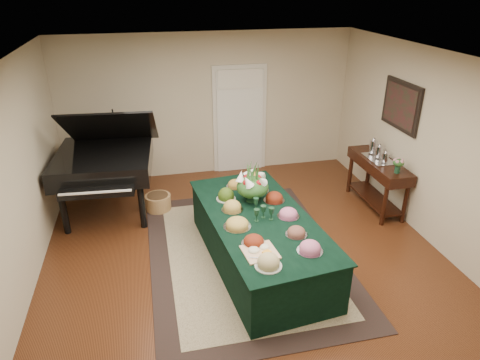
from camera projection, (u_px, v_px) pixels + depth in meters
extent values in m
plane|color=black|center=(245.00, 256.00, 6.03)|extent=(6.00, 6.00, 0.00)
cube|color=black|center=(244.00, 254.00, 6.06)|extent=(2.63, 3.68, 0.01)
cube|color=#BBAE8C|center=(244.00, 254.00, 6.06)|extent=(2.10, 3.15, 0.01)
cube|color=beige|center=(240.00, 119.00, 8.32)|extent=(1.05, 0.04, 2.10)
cube|color=silver|center=(240.00, 122.00, 8.32)|extent=(0.90, 0.06, 2.00)
cube|color=black|center=(259.00, 240.00, 5.76)|extent=(1.47, 2.73, 0.71)
cube|color=black|center=(260.00, 217.00, 5.60)|extent=(1.54, 2.79, 0.02)
cylinder|color=silver|center=(235.00, 187.00, 6.38)|extent=(0.27, 0.27, 0.01)
ellipsoid|color=gold|center=(235.00, 184.00, 6.36)|extent=(0.22, 0.22, 0.08)
cylinder|color=silver|center=(274.00, 200.00, 5.99)|extent=(0.30, 0.30, 0.01)
ellipsoid|color=maroon|center=(274.00, 197.00, 5.96)|extent=(0.24, 0.24, 0.09)
cylinder|color=#A1AAA1|center=(226.00, 199.00, 6.03)|extent=(0.28, 0.28, 0.01)
ellipsoid|color=#406018|center=(226.00, 195.00, 6.00)|extent=(0.23, 0.23, 0.12)
cylinder|color=silver|center=(310.00, 251.00, 4.89)|extent=(0.30, 0.30, 0.01)
ellipsoid|color=pink|center=(310.00, 247.00, 4.86)|extent=(0.25, 0.25, 0.09)
cylinder|color=silver|center=(257.00, 179.00, 6.60)|extent=(0.28, 0.28, 0.01)
ellipsoid|color=gold|center=(257.00, 177.00, 6.58)|extent=(0.23, 0.23, 0.09)
cylinder|color=silver|center=(237.00, 226.00, 5.36)|extent=(0.35, 0.35, 0.01)
ellipsoid|color=gold|center=(237.00, 223.00, 5.34)|extent=(0.29, 0.29, 0.08)
cylinder|color=#A1AAA1|center=(268.00, 266.00, 4.63)|extent=(0.30, 0.30, 0.01)
ellipsoid|color=#D6C285|center=(268.00, 261.00, 4.61)|extent=(0.25, 0.25, 0.11)
cylinder|color=silver|center=(296.00, 234.00, 5.20)|extent=(0.27, 0.27, 0.01)
ellipsoid|color=brown|center=(296.00, 231.00, 5.18)|extent=(0.22, 0.22, 0.07)
cylinder|color=silver|center=(254.00, 244.00, 5.02)|extent=(0.29, 0.29, 0.01)
ellipsoid|color=maroon|center=(254.00, 240.00, 5.00)|extent=(0.24, 0.24, 0.08)
cylinder|color=silver|center=(232.00, 210.00, 5.75)|extent=(0.29, 0.29, 0.01)
ellipsoid|color=gold|center=(232.00, 206.00, 5.72)|extent=(0.24, 0.24, 0.10)
cylinder|color=silver|center=(288.00, 216.00, 5.59)|extent=(0.29, 0.29, 0.01)
ellipsoid|color=pink|center=(288.00, 213.00, 5.57)|extent=(0.24, 0.24, 0.08)
cylinder|color=silver|center=(260.00, 190.00, 6.27)|extent=(0.27, 0.27, 0.01)
ellipsoid|color=#D6C285|center=(260.00, 187.00, 6.25)|extent=(0.22, 0.22, 0.11)
cube|color=tan|center=(260.00, 252.00, 4.86)|extent=(0.41, 0.41, 0.02)
ellipsoid|color=beige|center=(254.00, 248.00, 4.85)|extent=(0.14, 0.14, 0.08)
ellipsoid|color=beige|center=(265.00, 245.00, 4.91)|extent=(0.12, 0.12, 0.07)
cube|color=#FBA727|center=(267.00, 253.00, 4.79)|extent=(0.11, 0.10, 0.05)
cylinder|color=#153621|center=(252.00, 195.00, 5.95)|extent=(0.17, 0.17, 0.17)
ellipsoid|color=#275421|center=(253.00, 187.00, 5.90)|extent=(0.44, 0.44, 0.29)
cylinder|color=black|center=(64.00, 212.00, 6.43)|extent=(0.10, 0.10, 0.73)
cylinder|color=black|center=(142.00, 206.00, 6.58)|extent=(0.10, 0.10, 0.73)
cylinder|color=black|center=(114.00, 173.00, 7.67)|extent=(0.10, 0.10, 0.73)
cube|color=black|center=(104.00, 161.00, 6.84)|extent=(1.58, 1.68, 0.31)
cube|color=black|center=(97.00, 192.00, 6.09)|extent=(1.06, 0.30, 0.10)
cube|color=black|center=(111.00, 128.00, 6.77)|extent=(1.49, 1.24, 0.81)
cylinder|color=olive|center=(158.00, 202.00, 7.18)|extent=(0.42, 0.42, 0.27)
cylinder|color=black|center=(384.00, 206.00, 6.65)|extent=(0.07, 0.07, 0.67)
cylinder|color=black|center=(405.00, 204.00, 6.72)|extent=(0.07, 0.07, 0.67)
cylinder|color=black|center=(350.00, 175.00, 7.70)|extent=(0.07, 0.07, 0.67)
cylinder|color=black|center=(368.00, 173.00, 7.77)|extent=(0.07, 0.07, 0.67)
cube|color=black|center=(379.00, 165.00, 7.03)|extent=(0.45, 1.41, 0.18)
cube|color=black|center=(374.00, 198.00, 7.29)|extent=(0.38, 1.24, 0.03)
cube|color=silver|center=(379.00, 159.00, 7.02)|extent=(0.34, 0.58, 0.02)
cylinder|color=#153621|center=(397.00, 169.00, 6.52)|extent=(0.08, 0.08, 0.13)
ellipsoid|color=#CE8597|center=(399.00, 162.00, 6.47)|extent=(0.19, 0.19, 0.13)
cube|color=black|center=(401.00, 106.00, 6.64)|extent=(0.04, 0.95, 0.75)
cube|color=#46121C|center=(400.00, 106.00, 6.64)|extent=(0.01, 0.82, 0.62)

